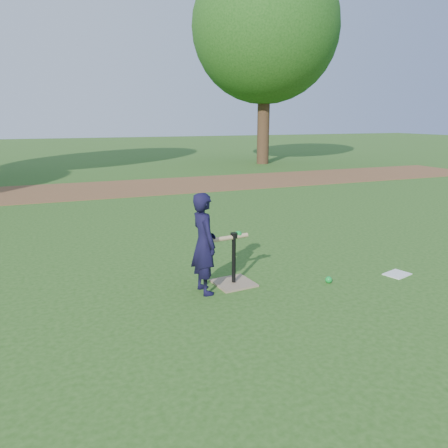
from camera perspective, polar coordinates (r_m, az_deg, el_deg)
name	(u,v)px	position (r m, az deg, el deg)	size (l,w,h in m)	color
ground	(232,280)	(5.25, 1.07, -7.27)	(80.00, 80.00, 0.00)	#285116
dirt_strip	(125,188)	(12.31, -12.78, 4.61)	(24.00, 3.00, 0.01)	brown
child	(204,243)	(4.72, -2.64, -2.56)	(0.41, 0.27, 1.12)	black
wiffle_ball_ground	(329,280)	(5.28, 13.51, -7.09)	(0.08, 0.08, 0.08)	#0D992F
clipboard	(397,274)	(5.81, 21.68, -6.11)	(0.30, 0.23, 0.01)	white
batting_tee	(234,275)	(5.08, 1.28, -6.67)	(0.47, 0.47, 0.61)	#947A5E
swing_action	(225,238)	(4.89, 0.16, -1.83)	(0.63, 0.16, 0.09)	tan
tree_right	(265,28)	(18.85, 5.42, 24.08)	(5.80, 5.80, 8.21)	#382316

